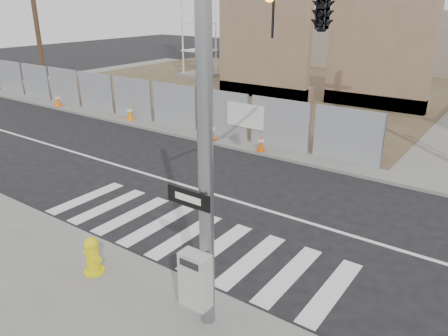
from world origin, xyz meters
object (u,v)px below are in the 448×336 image
Objects in this scene: traffic_cone_a at (57,100)px; traffic_cone_d at (261,143)px; signal_pole at (290,51)px; fire_hydrant at (92,255)px; traffic_cone_c at (212,132)px; traffic_cone_b at (130,113)px.

traffic_cone_a reaches higher than traffic_cone_d.
signal_pole is 5.98m from fire_hydrant.
signal_pole is 19.23m from traffic_cone_a.
fire_hydrant reaches higher than traffic_cone_c.
traffic_cone_b reaches higher than traffic_cone_a.
traffic_cone_c reaches higher than traffic_cone_b.
signal_pole reaches higher than traffic_cone_b.
fire_hydrant is at bearing -32.46° from traffic_cone_a.
traffic_cone_c reaches higher than traffic_cone_a.
fire_hydrant is at bearing -67.96° from traffic_cone_c.
traffic_cone_b is 7.82m from traffic_cone_d.
traffic_cone_c is 2.44m from traffic_cone_d.
traffic_cone_b is at bearing 176.39° from traffic_cone_c.
fire_hydrant is at bearing -46.46° from traffic_cone_b.
traffic_cone_a is at bearing -177.25° from traffic_cone_b.
traffic_cone_b is (-9.12, 9.60, -0.06)m from fire_hydrant.
traffic_cone_a is at bearing 179.69° from traffic_cone_d.
traffic_cone_a is 5.56m from traffic_cone_b.
traffic_cone_c is (-6.71, 6.27, -4.29)m from signal_pole.
traffic_cone_b is at bearing 177.52° from traffic_cone_d.
signal_pole reaches higher than fire_hydrant.
signal_pole is 8.11× the size of fire_hydrant.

